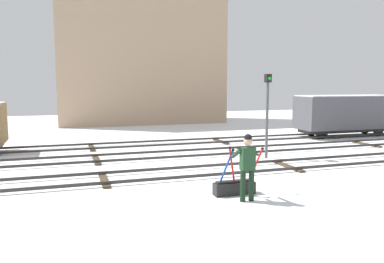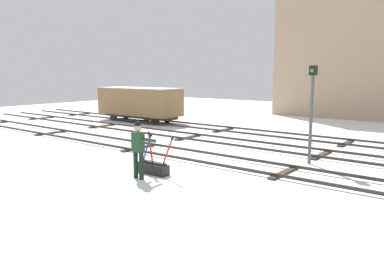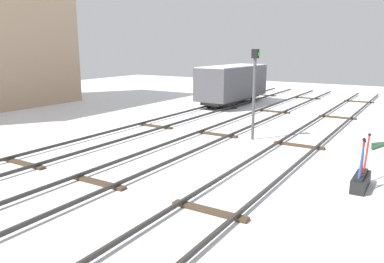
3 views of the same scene
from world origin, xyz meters
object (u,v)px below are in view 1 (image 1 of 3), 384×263
at_px(freight_car_mid_siding, 346,113).
at_px(switch_lever_frame, 234,186).
at_px(rail_worker, 247,163).
at_px(signal_post, 267,107).

bearing_deg(freight_car_mid_siding, switch_lever_frame, -139.60).
height_order(rail_worker, signal_post, signal_post).
relative_size(rail_worker, freight_car_mid_siding, 0.30).
distance_m(rail_worker, signal_post, 6.57).
height_order(rail_worker, freight_car_mid_siding, freight_car_mid_siding).
xyz_separation_m(switch_lever_frame, freight_car_mid_siding, (11.91, 9.66, 1.22)).
relative_size(signal_post, freight_car_mid_siding, 0.58).
relative_size(rail_worker, signal_post, 0.51).
bearing_deg(switch_lever_frame, rail_worker, -85.32).
bearing_deg(rail_worker, freight_car_mid_siding, 41.26).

